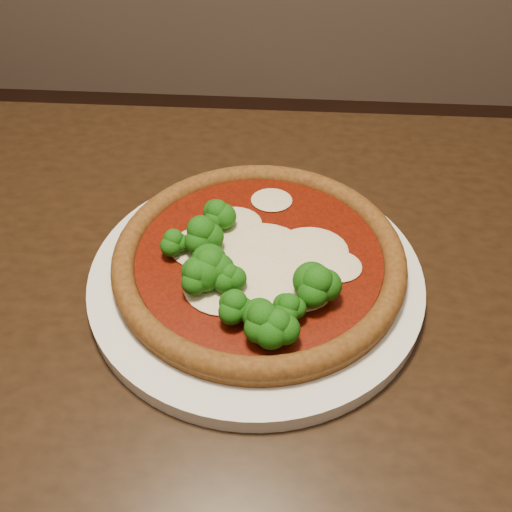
{
  "coord_description": "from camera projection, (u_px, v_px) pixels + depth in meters",
  "views": [
    {
      "loc": [
        0.1,
        -0.14,
        1.19
      ],
      "look_at": [
        0.08,
        0.26,
        0.79
      ],
      "focal_mm": 40.0,
      "sensor_mm": 36.0,
      "label": 1
    }
  ],
  "objects": [
    {
      "name": "pizza",
      "position": [
        255.0,
        260.0,
        0.58
      ],
      "size": [
        0.3,
        0.3,
        0.06
      ],
      "rotation": [
        0.0,
        0.0,
        -0.26
      ],
      "color": "brown",
      "rests_on": "plate"
    },
    {
      "name": "dining_table",
      "position": [
        207.0,
        382.0,
        0.62
      ],
      "size": [
        1.24,
        0.84,
        0.75
      ],
      "rotation": [
        0.0,
        0.0,
        0.0
      ],
      "color": "black",
      "rests_on": "floor"
    },
    {
      "name": "plate",
      "position": [
        256.0,
        277.0,
        0.6
      ],
      "size": [
        0.34,
        0.34,
        0.02
      ],
      "primitive_type": "cylinder",
      "color": "white",
      "rests_on": "dining_table"
    }
  ]
}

